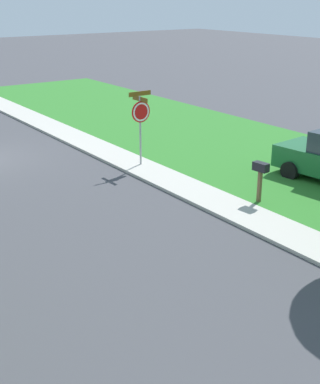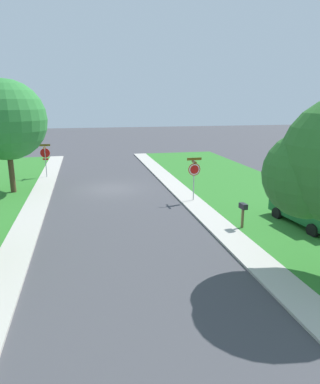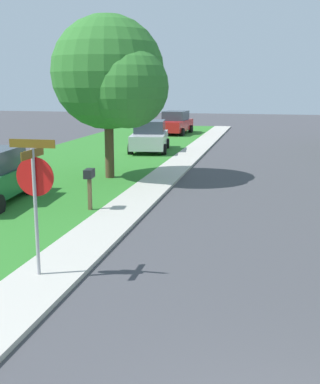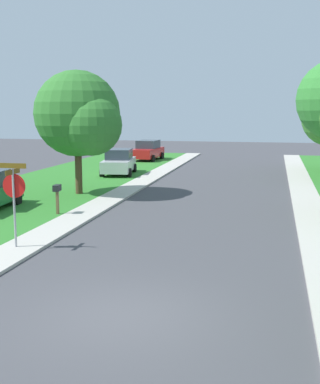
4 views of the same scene
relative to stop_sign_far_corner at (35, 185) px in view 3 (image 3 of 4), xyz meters
The scene contains 7 objects.
sidewalk_west 7.88m from the stop_sign_far_corner, 88.97° to the left, with size 1.40×56.00×0.10m, color #B7B2A8.
lawn_west 9.10m from the stop_sign_far_corner, 120.78° to the left, with size 8.00×56.00×0.08m, color #2D7528.
stop_sign_far_corner is the anchor object (origin of this frame).
car_red_driveway_right 28.51m from the stop_sign_far_corner, 95.50° to the left, with size 2.27×4.42×1.76m.
car_silver_across_road 18.65m from the stop_sign_far_corner, 97.03° to the left, with size 2.50×4.52×1.76m.
tree_sidewalk_far 10.48m from the stop_sign_far_corner, 99.36° to the left, with size 4.70×4.37×6.38m.
mailbox 5.29m from the stop_sign_far_corner, 99.39° to the left, with size 0.28×0.50×1.31m.
Camera 3 is at (-0.47, -4.26, 3.79)m, focal length 46.82 mm.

